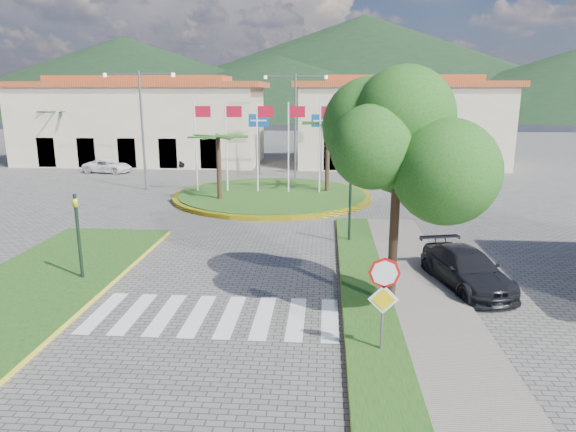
# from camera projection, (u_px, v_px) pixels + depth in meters

# --- Properties ---
(ground) EXTENTS (160.00, 160.00, 0.00)m
(ground) POSITION_uv_depth(u_px,v_px,m) (172.00, 390.00, 11.68)
(ground) COLOR #5C5957
(ground) RESTS_ON ground
(sidewalk_right) EXTENTS (4.00, 28.00, 0.15)m
(sidewalk_right) POSITION_uv_depth(u_px,v_px,m) (424.00, 353.00, 13.17)
(sidewalk_right) COLOR gray
(sidewalk_right) RESTS_ON ground
(verge_right) EXTENTS (1.60, 28.00, 0.18)m
(verge_right) POSITION_uv_depth(u_px,v_px,m) (377.00, 351.00, 13.25)
(verge_right) COLOR #184614
(verge_right) RESTS_ON ground
(median_left) EXTENTS (5.00, 14.00, 0.18)m
(median_left) POSITION_uv_depth(u_px,v_px,m) (40.00, 283.00, 17.94)
(median_left) COLOR #184614
(median_left) RESTS_ON ground
(crosswalk) EXTENTS (8.00, 3.00, 0.01)m
(crosswalk) POSITION_uv_depth(u_px,v_px,m) (211.00, 316.00, 15.56)
(crosswalk) COLOR silver
(crosswalk) RESTS_ON ground
(roundabout_island) EXTENTS (12.70, 12.70, 6.00)m
(roundabout_island) POSITION_uv_depth(u_px,v_px,m) (272.00, 195.00, 32.96)
(roundabout_island) COLOR yellow
(roundabout_island) RESTS_ON ground
(stop_sign) EXTENTS (0.80, 0.11, 2.65)m
(stop_sign) POSITION_uv_depth(u_px,v_px,m) (384.00, 290.00, 12.81)
(stop_sign) COLOR slate
(stop_sign) RESTS_ON ground
(deciduous_tree) EXTENTS (3.60, 3.60, 6.80)m
(deciduous_tree) POSITION_uv_depth(u_px,v_px,m) (398.00, 143.00, 14.91)
(deciduous_tree) COLOR black
(deciduous_tree) RESTS_ON ground
(traffic_light_left) EXTENTS (0.15, 0.18, 3.20)m
(traffic_light_left) POSITION_uv_depth(u_px,v_px,m) (78.00, 229.00, 17.90)
(traffic_light_left) COLOR black
(traffic_light_left) RESTS_ON ground
(traffic_light_right) EXTENTS (0.15, 0.18, 3.20)m
(traffic_light_right) POSITION_uv_depth(u_px,v_px,m) (350.00, 201.00, 22.53)
(traffic_light_right) COLOR black
(traffic_light_right) RESTS_ON ground
(traffic_light_far) EXTENTS (0.18, 0.15, 3.20)m
(traffic_light_far) POSITION_uv_depth(u_px,v_px,m) (392.00, 161.00, 35.85)
(traffic_light_far) COLOR black
(traffic_light_far) RESTS_ON ground
(direction_sign_west) EXTENTS (1.60, 0.14, 5.20)m
(direction_sign_west) POSITION_uv_depth(u_px,v_px,m) (259.00, 132.00, 41.01)
(direction_sign_west) COLOR slate
(direction_sign_west) RESTS_ON ground
(direction_sign_east) EXTENTS (1.60, 0.14, 5.20)m
(direction_sign_east) POSITION_uv_depth(u_px,v_px,m) (321.00, 132.00, 40.65)
(direction_sign_east) COLOR slate
(direction_sign_east) RESTS_ON ground
(street_lamp_centre) EXTENTS (4.80, 0.16, 8.00)m
(street_lamp_centre) POSITION_uv_depth(u_px,v_px,m) (295.00, 120.00, 39.63)
(street_lamp_centre) COLOR slate
(street_lamp_centre) RESTS_ON ground
(street_lamp_west) EXTENTS (4.80, 0.16, 8.00)m
(street_lamp_west) POSITION_uv_depth(u_px,v_px,m) (142.00, 124.00, 34.53)
(street_lamp_west) COLOR slate
(street_lamp_west) RESTS_ON ground
(building_left) EXTENTS (23.32, 9.54, 8.05)m
(building_left) POSITION_uv_depth(u_px,v_px,m) (143.00, 121.00, 48.60)
(building_left) COLOR #C6BA95
(building_left) RESTS_ON ground
(building_right) EXTENTS (19.08, 9.54, 8.05)m
(building_right) POSITION_uv_depth(u_px,v_px,m) (399.00, 122.00, 46.87)
(building_right) COLOR #C6BA95
(building_right) RESTS_ON ground
(hill_far_west) EXTENTS (140.00, 140.00, 22.00)m
(hill_far_west) POSITION_uv_depth(u_px,v_px,m) (126.00, 76.00, 148.73)
(hill_far_west) COLOR black
(hill_far_west) RESTS_ON ground
(hill_far_mid) EXTENTS (180.00, 180.00, 30.00)m
(hill_far_mid) POSITION_uv_depth(u_px,v_px,m) (364.00, 65.00, 162.14)
(hill_far_mid) COLOR black
(hill_far_mid) RESTS_ON ground
(hill_near_back) EXTENTS (110.00, 110.00, 16.00)m
(hill_near_back) POSITION_uv_depth(u_px,v_px,m) (277.00, 87.00, 136.51)
(hill_near_back) COLOR black
(hill_near_back) RESTS_ON ground
(white_van) EXTENTS (4.16, 2.35, 1.10)m
(white_van) POSITION_uv_depth(u_px,v_px,m) (108.00, 166.00, 43.00)
(white_van) COLOR white
(white_van) RESTS_ON ground
(car_dark_a) EXTENTS (3.79, 2.67, 1.20)m
(car_dark_a) POSITION_uv_depth(u_px,v_px,m) (198.00, 161.00, 45.66)
(car_dark_a) COLOR black
(car_dark_a) RESTS_ON ground
(car_dark_b) EXTENTS (3.77, 1.41, 1.23)m
(car_dark_b) POSITION_uv_depth(u_px,v_px,m) (377.00, 171.00, 40.08)
(car_dark_b) COLOR black
(car_dark_b) RESTS_ON ground
(car_side_right) EXTENTS (2.89, 4.83, 1.31)m
(car_side_right) POSITION_uv_depth(u_px,v_px,m) (467.00, 269.00, 17.71)
(car_side_right) COLOR black
(car_side_right) RESTS_ON ground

